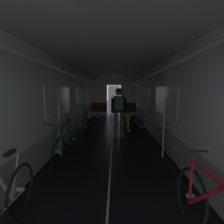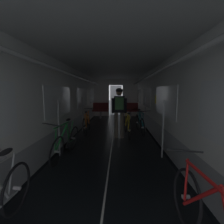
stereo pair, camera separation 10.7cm
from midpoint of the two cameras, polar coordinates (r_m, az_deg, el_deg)
name	(u,v)px [view 2 (the right image)]	position (r m, az deg, el deg)	size (l,w,h in m)	color
train_car_shell	(113,89)	(5.38, 0.79, 8.11)	(3.14, 12.34, 2.57)	black
bench_seat_far_left	(101,109)	(9.96, -3.69, 1.08)	(0.98, 0.51, 0.95)	gray
bench_seat_far_right	(130,109)	(9.93, 6.70, 1.03)	(0.98, 0.51, 0.95)	gray
bicycle_green	(66,142)	(4.18, -15.13, -10.13)	(0.47, 1.70, 0.96)	black
bicycle_teal	(140,123)	(6.44, 10.24, -3.95)	(0.44, 1.69, 0.95)	black
bicycle_orange	(87,124)	(6.38, -8.36, -4.02)	(0.44, 1.69, 0.95)	black
person_cyclist_aisle	(119,107)	(5.55, 3.09, 1.60)	(0.53, 0.40, 1.73)	brown
bicycle_yellow_in_aisle	(128,126)	(5.93, 6.00, -4.81)	(0.44, 1.69, 0.94)	black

